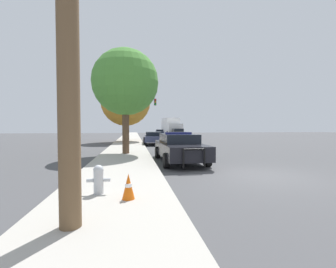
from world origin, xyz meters
TOP-DOWN VIEW (x-y plane):
  - ground_plane at (0.00, 0.00)m, footprint 110.00×110.00m
  - sidewalk_left at (-5.10, 0.00)m, footprint 3.00×110.00m
  - police_car at (-2.31, 3.54)m, footprint 2.14×5.11m
  - fire_hydrant at (-5.45, -1.83)m, footprint 0.57×0.25m
  - traffic_light at (-3.76, 23.76)m, footprint 3.92×0.35m
  - car_background_oncoming at (2.41, 27.42)m, footprint 1.98×4.54m
  - car_background_distant at (0.46, 35.37)m, footprint 2.13×4.20m
  - car_background_midblock at (-2.63, 14.50)m, footprint 2.12×4.48m
  - box_truck at (2.25, 32.96)m, footprint 2.93×7.41m
  - tree_sidewalk_mid at (-5.42, 18.20)m, footprint 5.54×5.54m
  - tree_sidewalk_near at (-5.06, 6.51)m, footprint 4.04×4.04m
  - traffic_cone at (-4.71, -2.35)m, footprint 0.29×0.29m

SIDE VIEW (x-z plane):
  - ground_plane at x=0.00m, z-range 0.00..0.00m
  - sidewalk_left at x=-5.10m, z-range 0.00..0.13m
  - traffic_cone at x=-4.71m, z-range 0.13..0.71m
  - fire_hydrant at x=-5.45m, z-range 0.15..0.87m
  - car_background_distant at x=0.46m, z-range 0.06..1.25m
  - car_background_midblock at x=-2.63m, z-range 0.07..1.32m
  - police_car at x=-2.31m, z-range 0.01..1.50m
  - car_background_oncoming at x=2.41m, z-range 0.05..1.48m
  - box_truck at x=2.25m, z-range 0.11..3.42m
  - traffic_light at x=-3.76m, z-range 1.28..6.92m
  - tree_sidewalk_near at x=-5.06m, z-range 1.28..7.66m
  - tree_sidewalk_mid at x=-5.42m, z-range 0.99..8.26m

